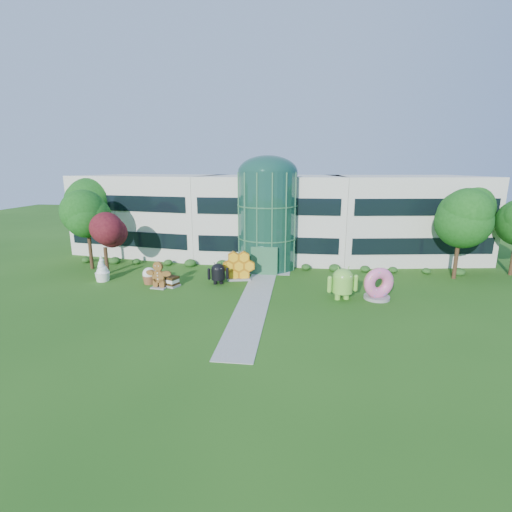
% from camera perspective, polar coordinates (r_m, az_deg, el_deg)
% --- Properties ---
extents(ground, '(140.00, 140.00, 0.00)m').
position_cam_1_polar(ground, '(27.99, -0.69, -8.09)').
color(ground, '#215114').
rests_on(ground, ground).
extents(building, '(46.00, 15.00, 9.30)m').
position_cam_1_polar(building, '(44.27, 2.50, 6.20)').
color(building, beige).
rests_on(building, ground).
extents(atrium, '(6.00, 6.00, 9.80)m').
position_cam_1_polar(atrium, '(38.32, 1.76, 5.43)').
color(atrium, '#194738').
rests_on(atrium, ground).
extents(walkway, '(2.40, 20.00, 0.04)m').
position_cam_1_polar(walkway, '(29.83, -0.16, -6.65)').
color(walkway, '#9E9E93').
rests_on(walkway, ground).
extents(tree_red, '(4.00, 4.00, 6.00)m').
position_cam_1_polar(tree_red, '(39.04, -22.24, 1.74)').
color(tree_red, '#3F0C14').
rests_on(tree_red, ground).
extents(trees_backdrop, '(52.00, 8.00, 8.40)m').
position_cam_1_polar(trees_backdrop, '(39.40, 1.89, 4.63)').
color(trees_backdrop, '#154D13').
rests_on(trees_backdrop, ground).
extents(android_green, '(3.01, 2.42, 2.98)m').
position_cam_1_polar(android_green, '(30.21, 13.21, -3.82)').
color(android_green, '#70BD3C').
rests_on(android_green, ground).
extents(android_black, '(2.27, 1.82, 2.25)m').
position_cam_1_polar(android_black, '(33.47, -5.85, -2.46)').
color(android_black, black).
rests_on(android_black, ground).
extents(donut, '(2.81, 2.02, 2.65)m').
position_cam_1_polar(donut, '(31.09, 18.23, -3.97)').
color(donut, '#E2569D').
rests_on(donut, ground).
extents(gingerbread, '(2.74, 1.36, 2.42)m').
position_cam_1_polar(gingerbread, '(33.26, -14.77, -2.80)').
color(gingerbread, brown).
rests_on(gingerbread, ground).
extents(ice_cream_sandwich, '(2.33, 1.82, 0.93)m').
position_cam_1_polar(ice_cream_sandwich, '(33.92, -13.36, -3.71)').
color(ice_cream_sandwich, black).
rests_on(ice_cream_sandwich, ground).
extents(honeycomb, '(3.31, 1.74, 2.48)m').
position_cam_1_polar(honeycomb, '(34.53, -2.67, -1.71)').
color(honeycomb, yellow).
rests_on(honeycomb, ground).
extents(froyo, '(1.85, 1.85, 2.43)m').
position_cam_1_polar(froyo, '(37.04, -22.62, -1.74)').
color(froyo, white).
rests_on(froyo, ground).
extents(cupcake, '(1.53, 1.53, 1.52)m').
position_cam_1_polar(cupcake, '(34.86, -16.09, -2.91)').
color(cupcake, white).
rests_on(cupcake, ground).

